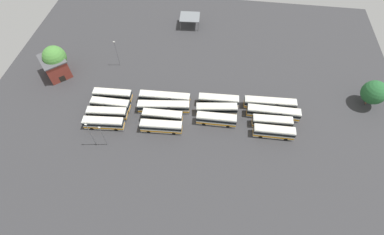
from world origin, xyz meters
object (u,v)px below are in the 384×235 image
Objects in this scene: bus_row0_slot3 at (274,132)px; bus_row2_slot1 at (164,107)px; bus_row1_slot1 at (217,109)px; bus_row1_slot0 at (219,100)px; lamp_post_mid_lot at (103,135)px; bus_row2_slot2 at (163,116)px; bus_row0_slot2 at (272,122)px; bus_row2_slot3 at (161,127)px; tree_east_edge at (374,92)px; bus_row0_slot0 at (270,104)px; depot_building at (55,66)px; maintenance_shelter at (190,17)px; lamp_post_by_building at (117,53)px; bus_row3_slot3 at (104,123)px; bus_row1_slot2 at (216,119)px; bus_row0_slot1 at (273,113)px; lamp_post_far_corner at (91,134)px; tree_north_edge at (55,57)px; bus_row3_slot2 at (107,113)px; bus_row3_slot1 at (111,104)px; bus_row2_slot0 at (165,98)px; bus_row3_slot0 at (113,95)px.

bus_row0_slot3 and bus_row2_slot1 have the same top height.
bus_row1_slot0 is at bearing -95.29° from bus_row1_slot1.
bus_row2_slot2 is at bearing -142.92° from lamp_post_mid_lot.
bus_row2_slot1 is at bearing -2.25° from bus_row0_slot2.
bus_row2_slot3 is 1.34× the size of tree_east_edge.
bus_row0_slot0 is 1.37× the size of depot_building.
maintenance_shelter is 0.79× the size of lamp_post_by_building.
bus_row3_slot3 is 28.33m from depot_building.
bus_row1_slot0 is 6.97m from bus_row1_slot2.
depot_building is 1.27× the size of tree_east_edge.
bus_row0_slot1 and bus_row1_slot1 have the same top height.
lamp_post_far_corner is 0.95× the size of tree_north_edge.
depot_building is at bearing -20.17° from bus_row2_slot2.
bus_row1_slot0 and bus_row2_slot3 have the same top height.
tree_north_edge is (36.74, -14.54, 4.73)m from bus_row2_slot2.
bus_row2_slot1 is 1.50× the size of tree_north_edge.
bus_row2_slot2 and bus_row3_slot2 have the same top height.
lamp_post_far_corner is (31.53, 15.08, 3.40)m from bus_row1_slot1.
bus_row3_slot1 is 1.17× the size of lamp_post_far_corner.
bus_row2_slot2 is at bearing 3.97° from bus_row0_slot2.
bus_row2_slot3 is 41.57m from depot_building.
bus_row3_slot1 is 6.74m from bus_row3_slot3.
lamp_post_far_corner is at bearing 25.57° from bus_row1_slot1.
bus_row2_slot1 is 19.13m from lamp_post_mid_lot.
lamp_post_by_building is 31.18m from lamp_post_mid_lot.
lamp_post_by_building reaches higher than bus_row2_slot0.
bus_row1_slot2 is (0.09, 6.97, -0.00)m from bus_row1_slot0.
bus_row2_slot2 is 15.99m from bus_row3_slot2.
bus_row2_slot1 is at bearing -134.31° from lamp_post_mid_lot.
bus_row0_slot2 is at bearing -164.48° from lamp_post_mid_lot.
bus_row0_slot2 is 53.07m from lamp_post_by_building.
depot_building is (68.28, -11.59, 1.54)m from bus_row0_slot2.
bus_row3_slot2 is at bearing 3.73° from bus_row1_slot2.
bus_row1_slot0 is 17.28m from bus_row2_slot2.
maintenance_shelter is (28.93, -36.27, 1.88)m from bus_row0_slot0.
lamp_post_far_corner is 79.86m from tree_east_edge.
bus_row3_slot1 is (46.47, 6.60, -0.00)m from bus_row0_slot0.
tree_east_edge is (-44.44, -9.54, 3.35)m from bus_row1_slot1.
lamp_post_mid_lot is 0.87× the size of lamp_post_far_corner.
maintenance_shelter is 57.20m from lamp_post_mid_lot.
bus_row0_slot1 is (-0.87, 3.26, 0.00)m from bus_row0_slot0.
bus_row1_slot1 is at bearing 3.28° from bus_row0_slot1.
bus_row0_slot2 is 49.15m from lamp_post_far_corner.
bus_row1_slot0 is at bearing -149.91° from lamp_post_far_corner.
lamp_post_by_building reaches higher than bus_row3_slot1.
depot_building is (20.97, -7.93, 1.54)m from bus_row3_slot0.
tree_east_edge is (-59.14, -17.68, 3.35)m from bus_row2_slot3.
bus_row3_slot3 is 77.71m from tree_east_edge.
bus_row0_slot1 is 16.36m from bus_row1_slot1.
bus_row1_slot0 and bus_row3_slot3 have the same top height.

